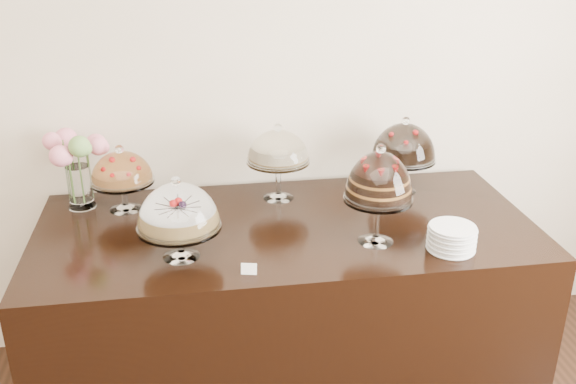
{
  "coord_description": "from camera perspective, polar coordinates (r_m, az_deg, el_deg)",
  "views": [
    {
      "loc": [
        -0.2,
        -0.07,
        2.17
      ],
      "look_at": [
        0.19,
        2.4,
        1.08
      ],
      "focal_mm": 40.0,
      "sensor_mm": 36.0,
      "label": 1
    }
  ],
  "objects": [
    {
      "name": "flower_vase",
      "position": [
        3.09,
        -18.23,
        2.8
      ],
      "size": [
        0.28,
        0.32,
        0.38
      ],
      "color": "white",
      "rests_on": "display_counter"
    },
    {
      "name": "cake_stand_dark_choco",
      "position": [
        3.16,
        10.29,
        4.13
      ],
      "size": [
        0.32,
        0.32,
        0.38
      ],
      "color": "white",
      "rests_on": "display_counter"
    },
    {
      "name": "wall_back",
      "position": [
        3.15,
        -5.23,
        11.15
      ],
      "size": [
        5.0,
        0.04,
        3.0
      ],
      "primitive_type": "cube",
      "color": "beige",
      "rests_on": "ground"
    },
    {
      "name": "cake_stand_cheesecake",
      "position": [
        3.03,
        -0.89,
        3.78
      ],
      "size": [
        0.3,
        0.3,
        0.38
      ],
      "color": "white",
      "rests_on": "display_counter"
    },
    {
      "name": "plate_stack",
      "position": [
        2.71,
        14.34,
        -3.98
      ],
      "size": [
        0.19,
        0.19,
        0.1
      ],
      "color": "white",
      "rests_on": "display_counter"
    },
    {
      "name": "price_card_left",
      "position": [
        2.47,
        -3.5,
        -6.85
      ],
      "size": [
        0.06,
        0.03,
        0.04
      ],
      "primitive_type": "cube",
      "rotation": [
        -0.21,
        0.0,
        -0.23
      ],
      "color": "white",
      "rests_on": "display_counter"
    },
    {
      "name": "display_counter",
      "position": [
        3.08,
        -0.15,
        -10.45
      ],
      "size": [
        2.2,
        1.0,
        0.9
      ],
      "primitive_type": "cube",
      "color": "black",
      "rests_on": "ground"
    },
    {
      "name": "cake_stand_choco_layer",
      "position": [
        2.62,
        8.1,
        1.05
      ],
      "size": [
        0.29,
        0.29,
        0.43
      ],
      "color": "white",
      "rests_on": "display_counter"
    },
    {
      "name": "cake_stand_sugar_sponge",
      "position": [
        2.54,
        -9.75,
        -1.6
      ],
      "size": [
        0.33,
        0.33,
        0.35
      ],
      "color": "white",
      "rests_on": "display_counter"
    },
    {
      "name": "cake_stand_fruit_tart",
      "position": [
        3.02,
        -14.58,
        1.86
      ],
      "size": [
        0.29,
        0.29,
        0.32
      ],
      "color": "white",
      "rests_on": "display_counter"
    }
  ]
}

